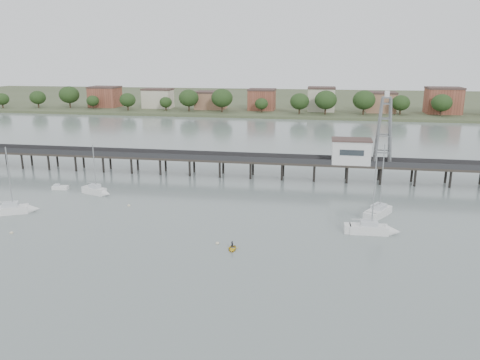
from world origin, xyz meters
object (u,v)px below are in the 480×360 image
(pier, at_px, (237,160))
(lattice_tower, at_px, (384,131))
(sailboat_c, at_px, (382,210))
(white_tender, at_px, (60,188))
(sailboat_b, at_px, (98,191))
(sailboat_a, at_px, (18,209))
(sailboat_d, at_px, (376,230))
(yellow_dinghy, at_px, (232,250))

(pier, bearing_deg, lattice_tower, 0.00)
(lattice_tower, distance_m, sailboat_c, 23.99)
(pier, xyz_separation_m, white_tender, (-33.70, -16.85, -3.42))
(white_tender, bearing_deg, sailboat_b, -21.36)
(lattice_tower, bearing_deg, sailboat_b, -161.20)
(lattice_tower, relative_size, white_tender, 4.70)
(pier, distance_m, white_tender, 37.83)
(pier, xyz_separation_m, lattice_tower, (31.50, 0.00, 7.31))
(sailboat_a, xyz_separation_m, sailboat_d, (60.33, 0.55, -0.00))
(pier, xyz_separation_m, sailboat_b, (-24.23, -18.98, -3.14))
(lattice_tower, xyz_separation_m, sailboat_a, (-64.37, -31.73, -10.45))
(lattice_tower, bearing_deg, sailboat_c, -95.75)
(lattice_tower, height_order, sailboat_a, lattice_tower)
(sailboat_d, bearing_deg, sailboat_c, 77.01)
(sailboat_c, relative_size, yellow_dinghy, 5.72)
(lattice_tower, relative_size, sailboat_d, 1.22)
(lattice_tower, distance_m, white_tender, 68.19)
(yellow_dinghy, bearing_deg, white_tender, 146.62)
(sailboat_a, distance_m, yellow_dinghy, 40.74)
(lattice_tower, xyz_separation_m, yellow_dinghy, (-24.70, -41.00, -11.10))
(sailboat_c, relative_size, white_tender, 3.95)
(sailboat_c, xyz_separation_m, sailboat_d, (-1.87, -9.71, 0.00))
(yellow_dinghy, bearing_deg, sailboat_d, 22.86)
(yellow_dinghy, bearing_deg, sailboat_b, 142.06)
(lattice_tower, distance_m, sailboat_d, 33.14)
(pier, distance_m, sailboat_d, 41.67)
(pier, relative_size, sailboat_b, 14.54)
(pier, xyz_separation_m, yellow_dinghy, (6.80, -41.00, -3.79))
(pier, relative_size, lattice_tower, 9.68)
(pier, bearing_deg, sailboat_c, -36.21)
(sailboat_a, relative_size, sailboat_d, 0.97)
(sailboat_b, height_order, white_tender, sailboat_b)
(sailboat_c, height_order, yellow_dinghy, sailboat_c)
(sailboat_a, height_order, sailboat_b, sailboat_a)
(white_tender, bearing_deg, lattice_tower, 5.78)
(lattice_tower, bearing_deg, white_tender, -165.51)
(white_tender, xyz_separation_m, yellow_dinghy, (40.50, -24.15, -0.38))
(pier, relative_size, sailboat_d, 11.77)
(sailboat_c, height_order, white_tender, sailboat_c)
(sailboat_a, height_order, sailboat_c, sailboat_c)
(sailboat_a, distance_m, sailboat_d, 60.34)
(pier, height_order, lattice_tower, lattice_tower)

